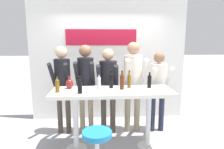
{
  "coord_description": "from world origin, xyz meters",
  "views": [
    {
      "loc": [
        -0.22,
        -3.26,
        1.91
      ],
      "look_at": [
        0.0,
        0.1,
        1.31
      ],
      "focal_mm": 32.0,
      "sensor_mm": 36.0,
      "label": 1
    }
  ],
  "objects_px": {
    "person_center": "(133,77)",
    "decorative_vase": "(69,84)",
    "person_left": "(86,79)",
    "wine_bottle_6": "(57,85)",
    "wine_bottle_0": "(111,80)",
    "tasting_table": "(112,100)",
    "person_center_right": "(158,83)",
    "wine_bottle_4": "(129,80)",
    "wine_bottle_1": "(122,81)",
    "person_center_left": "(108,81)",
    "wine_bottle_5": "(99,82)",
    "bar_stool": "(97,147)",
    "wine_bottle_3": "(80,85)",
    "person_far_left": "(62,80)",
    "wine_bottle_2": "(149,81)"
  },
  "relations": [
    {
      "from": "person_center",
      "to": "decorative_vase",
      "type": "height_order",
      "value": "person_center"
    },
    {
      "from": "person_left",
      "to": "decorative_vase",
      "type": "xyz_separation_m",
      "value": [
        -0.25,
        -0.48,
        0.01
      ]
    },
    {
      "from": "wine_bottle_6",
      "to": "wine_bottle_0",
      "type": "bearing_deg",
      "value": 14.42
    },
    {
      "from": "tasting_table",
      "to": "person_center",
      "type": "xyz_separation_m",
      "value": [
        0.46,
        0.64,
        0.27
      ]
    },
    {
      "from": "person_center",
      "to": "person_center_right",
      "type": "height_order",
      "value": "person_center"
    },
    {
      "from": "person_center",
      "to": "wine_bottle_4",
      "type": "height_order",
      "value": "person_center"
    },
    {
      "from": "person_center",
      "to": "wine_bottle_1",
      "type": "relative_size",
      "value": 5.74
    },
    {
      "from": "person_center",
      "to": "wine_bottle_6",
      "type": "relative_size",
      "value": 7.11
    },
    {
      "from": "person_center_left",
      "to": "wine_bottle_5",
      "type": "xyz_separation_m",
      "value": [
        -0.18,
        -0.54,
        0.11
      ]
    },
    {
      "from": "bar_stool",
      "to": "wine_bottle_5",
      "type": "xyz_separation_m",
      "value": [
        0.04,
        0.85,
        0.72
      ]
    },
    {
      "from": "wine_bottle_0",
      "to": "person_center",
      "type": "bearing_deg",
      "value": 46.09
    },
    {
      "from": "person_center_right",
      "to": "wine_bottle_3",
      "type": "distance_m",
      "value": 1.7
    },
    {
      "from": "person_far_left",
      "to": "wine_bottle_5",
      "type": "bearing_deg",
      "value": -33.94
    },
    {
      "from": "wine_bottle_0",
      "to": "wine_bottle_1",
      "type": "distance_m",
      "value": 0.21
    },
    {
      "from": "person_far_left",
      "to": "wine_bottle_6",
      "type": "xyz_separation_m",
      "value": [
        0.05,
        -0.72,
        0.06
      ]
    },
    {
      "from": "bar_stool",
      "to": "decorative_vase",
      "type": "bearing_deg",
      "value": 117.29
    },
    {
      "from": "person_left",
      "to": "wine_bottle_3",
      "type": "height_order",
      "value": "person_left"
    },
    {
      "from": "person_far_left",
      "to": "wine_bottle_4",
      "type": "height_order",
      "value": "person_far_left"
    },
    {
      "from": "wine_bottle_3",
      "to": "decorative_vase",
      "type": "relative_size",
      "value": 1.26
    },
    {
      "from": "person_center_left",
      "to": "wine_bottle_3",
      "type": "bearing_deg",
      "value": -115.83
    },
    {
      "from": "bar_stool",
      "to": "person_center_right",
      "type": "xyz_separation_m",
      "value": [
        1.23,
        1.38,
        0.56
      ]
    },
    {
      "from": "tasting_table",
      "to": "wine_bottle_0",
      "type": "height_order",
      "value": "wine_bottle_0"
    },
    {
      "from": "person_left",
      "to": "wine_bottle_2",
      "type": "bearing_deg",
      "value": -21.34
    },
    {
      "from": "tasting_table",
      "to": "wine_bottle_6",
      "type": "bearing_deg",
      "value": -175.0
    },
    {
      "from": "wine_bottle_2",
      "to": "wine_bottle_4",
      "type": "relative_size",
      "value": 0.9
    },
    {
      "from": "tasting_table",
      "to": "wine_bottle_4",
      "type": "xyz_separation_m",
      "value": [
        0.31,
        0.15,
        0.31
      ]
    },
    {
      "from": "wine_bottle_2",
      "to": "wine_bottle_6",
      "type": "xyz_separation_m",
      "value": [
        -1.56,
        -0.21,
        -0.01
      ]
    },
    {
      "from": "person_left",
      "to": "wine_bottle_0",
      "type": "distance_m",
      "value": 0.69
    },
    {
      "from": "person_left",
      "to": "bar_stool",
      "type": "bearing_deg",
      "value": -78.36
    },
    {
      "from": "wine_bottle_1",
      "to": "wine_bottle_5",
      "type": "height_order",
      "value": "wine_bottle_1"
    },
    {
      "from": "wine_bottle_1",
      "to": "wine_bottle_2",
      "type": "bearing_deg",
      "value": 9.79
    },
    {
      "from": "wine_bottle_3",
      "to": "wine_bottle_5",
      "type": "height_order",
      "value": "wine_bottle_3"
    },
    {
      "from": "wine_bottle_0",
      "to": "wine_bottle_1",
      "type": "bearing_deg",
      "value": -30.05
    },
    {
      "from": "wine_bottle_0",
      "to": "tasting_table",
      "type": "bearing_deg",
      "value": -85.8
    },
    {
      "from": "tasting_table",
      "to": "wine_bottle_2",
      "type": "height_order",
      "value": "wine_bottle_2"
    },
    {
      "from": "person_left",
      "to": "wine_bottle_1",
      "type": "distance_m",
      "value": 0.88
    },
    {
      "from": "bar_stool",
      "to": "wine_bottle_3",
      "type": "xyz_separation_m",
      "value": [
        -0.27,
        0.6,
        0.72
      ]
    },
    {
      "from": "person_far_left",
      "to": "person_center_right",
      "type": "distance_m",
      "value": 1.92
    },
    {
      "from": "person_center",
      "to": "decorative_vase",
      "type": "xyz_separation_m",
      "value": [
        -1.19,
        -0.48,
        -0.01
      ]
    },
    {
      "from": "person_center_left",
      "to": "person_center",
      "type": "bearing_deg",
      "value": 6.32
    },
    {
      "from": "bar_stool",
      "to": "person_left",
      "type": "relative_size",
      "value": 0.39
    },
    {
      "from": "person_far_left",
      "to": "decorative_vase",
      "type": "bearing_deg",
      "value": -63.0
    },
    {
      "from": "person_center",
      "to": "wine_bottle_4",
      "type": "relative_size",
      "value": 6.01
    },
    {
      "from": "person_left",
      "to": "decorative_vase",
      "type": "bearing_deg",
      "value": -114.94
    },
    {
      "from": "person_center",
      "to": "wine_bottle_1",
      "type": "bearing_deg",
      "value": -119.11
    },
    {
      "from": "person_center_left",
      "to": "person_center",
      "type": "distance_m",
      "value": 0.51
    },
    {
      "from": "wine_bottle_5",
      "to": "person_center",
      "type": "bearing_deg",
      "value": 38.88
    },
    {
      "from": "tasting_table",
      "to": "wine_bottle_1",
      "type": "xyz_separation_m",
      "value": [
        0.17,
        0.05,
        0.32
      ]
    },
    {
      "from": "person_center_right",
      "to": "wine_bottle_4",
      "type": "distance_m",
      "value": 0.83
    },
    {
      "from": "person_center",
      "to": "wine_bottle_1",
      "type": "distance_m",
      "value": 0.66
    }
  ]
}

